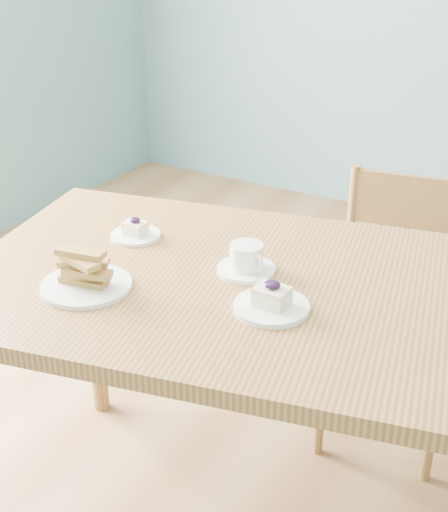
{
  "coord_description": "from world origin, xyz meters",
  "views": [
    {
      "loc": [
        0.45,
        -1.44,
        1.66
      ],
      "look_at": [
        -0.39,
        -0.02,
        0.84
      ],
      "focal_mm": 50.0,
      "sensor_mm": 36.0,
      "label": 1
    }
  ],
  "objects_px": {
    "dining_chair": "(394,314)",
    "cheesecake_plate_far": "(135,232)",
    "coffee_cup": "(247,260)",
    "dining_table": "(267,313)",
    "biscotti_plate": "(85,276)",
    "cheesecake_plate_near": "(272,302)"
  },
  "relations": [
    {
      "from": "dining_chair",
      "to": "cheesecake_plate_far",
      "type": "bearing_deg",
      "value": -145.54
    },
    {
      "from": "dining_table",
      "to": "cheesecake_plate_far",
      "type": "bearing_deg",
      "value": 160.32
    },
    {
      "from": "biscotti_plate",
      "to": "dining_table",
      "type": "bearing_deg",
      "value": 33.22
    },
    {
      "from": "cheesecake_plate_near",
      "to": "coffee_cup",
      "type": "bearing_deg",
      "value": 135.81
    },
    {
      "from": "coffee_cup",
      "to": "cheesecake_plate_far",
      "type": "bearing_deg",
      "value": -160.08
    },
    {
      "from": "dining_table",
      "to": "biscotti_plate",
      "type": "bearing_deg",
      "value": -159.52
    },
    {
      "from": "cheesecake_plate_far",
      "to": "biscotti_plate",
      "type": "xyz_separation_m",
      "value": [
        0.07,
        -0.3,
        0.02
      ]
    },
    {
      "from": "biscotti_plate",
      "to": "cheesecake_plate_far",
      "type": "bearing_deg",
      "value": 104.15
    },
    {
      "from": "dining_table",
      "to": "coffee_cup",
      "type": "xyz_separation_m",
      "value": [
        -0.08,
        0.03,
        0.11
      ]
    },
    {
      "from": "dining_table",
      "to": "cheesecake_plate_far",
      "type": "relative_size",
      "value": 12.21
    },
    {
      "from": "dining_chair",
      "to": "coffee_cup",
      "type": "height_order",
      "value": "same"
    },
    {
      "from": "cheesecake_plate_far",
      "to": "coffee_cup",
      "type": "distance_m",
      "value": 0.37
    },
    {
      "from": "dining_table",
      "to": "coffee_cup",
      "type": "height_order",
      "value": "coffee_cup"
    },
    {
      "from": "cheesecake_plate_near",
      "to": "biscotti_plate",
      "type": "bearing_deg",
      "value": -162.59
    },
    {
      "from": "cheesecake_plate_far",
      "to": "coffee_cup",
      "type": "xyz_separation_m",
      "value": [
        0.37,
        -0.02,
        0.02
      ]
    },
    {
      "from": "coffee_cup",
      "to": "biscotti_plate",
      "type": "xyz_separation_m",
      "value": [
        -0.29,
        -0.27,
        0.0
      ]
    },
    {
      "from": "dining_chair",
      "to": "cheesecake_plate_far",
      "type": "distance_m",
      "value": 0.91
    },
    {
      "from": "dining_chair",
      "to": "biscotti_plate",
      "type": "relative_size",
      "value": 4.11
    },
    {
      "from": "biscotti_plate",
      "to": "dining_chair",
      "type": "bearing_deg",
      "value": 59.41
    },
    {
      "from": "dining_table",
      "to": "biscotti_plate",
      "type": "distance_m",
      "value": 0.46
    },
    {
      "from": "dining_table",
      "to": "cheesecake_plate_far",
      "type": "distance_m",
      "value": 0.46
    },
    {
      "from": "cheesecake_plate_near",
      "to": "biscotti_plate",
      "type": "height_order",
      "value": "biscotti_plate"
    }
  ]
}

